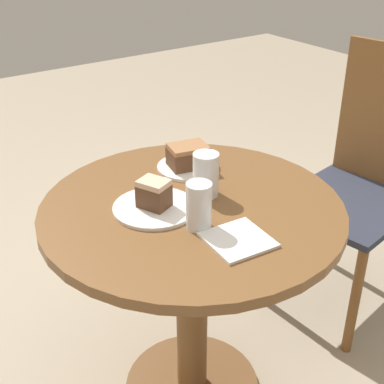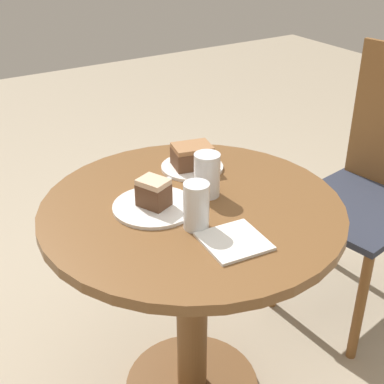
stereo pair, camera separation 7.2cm
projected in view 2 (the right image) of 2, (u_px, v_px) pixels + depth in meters
name	position (u px, v px, depth m)	size (l,w,h in m)	color
table	(192.00, 260.00, 1.57)	(0.85, 0.85, 0.72)	brown
chair	(372.00, 187.00, 2.01)	(0.50, 0.53, 1.02)	brown
plate_near	(154.00, 207.00, 1.46)	(0.23, 0.23, 0.01)	white
plate_far	(192.00, 167.00, 1.68)	(0.20, 0.20, 0.01)	white
cake_slice_near	(154.00, 193.00, 1.44)	(0.10, 0.09, 0.08)	brown
cake_slice_far	(192.00, 156.00, 1.66)	(0.11, 0.14, 0.07)	brown
glass_lemonade	(196.00, 208.00, 1.35)	(0.07, 0.07, 0.13)	beige
glass_water	(207.00, 177.00, 1.51)	(0.07, 0.07, 0.13)	silver
napkin_stack	(234.00, 241.00, 1.32)	(0.16, 0.16, 0.01)	white
fork	(158.00, 184.00, 1.59)	(0.06, 0.15, 0.00)	silver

